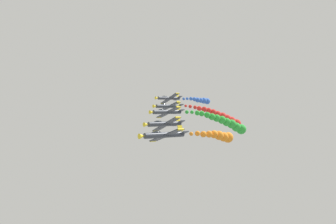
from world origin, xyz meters
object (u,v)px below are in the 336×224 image
object	(u,v)px
airplane_right_inner	(167,112)
airplane_left_outer	(168,106)
airplane_left_inner	(164,124)
airplane_lead	(164,135)
airplane_right_outer	(168,98)

from	to	relation	value
airplane_right_inner	airplane_left_outer	distance (m)	15.18
airplane_left_inner	airplane_left_outer	size ratio (longest dim) A/B	1.00
airplane_right_inner	airplane_left_inner	bearing A→B (deg)	141.15
airplane_lead	airplane_left_outer	distance (m)	48.08
airplane_lead	airplane_right_inner	bearing A→B (deg)	-37.89
airplane_lead	airplane_left_inner	distance (m)	15.89
airplane_left_outer	airplane_right_inner	bearing A→B (deg)	141.46
airplane_lead	airplane_right_outer	size ratio (longest dim) A/B	1.00
airplane_left_inner	airplane_right_outer	world-z (taller)	airplane_right_outer
airplane_left_outer	airplane_right_outer	world-z (taller)	airplane_right_outer
airplane_left_inner	airplane_lead	bearing A→B (deg)	143.13
airplane_lead	airplane_left_inner	world-z (taller)	airplane_left_inner
airplane_right_inner	airplane_right_outer	bearing A→B (deg)	-38.03
airplane_lead	airplane_right_outer	world-z (taller)	airplane_right_outer
airplane_right_outer	airplane_left_outer	bearing A→B (deg)	142.44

